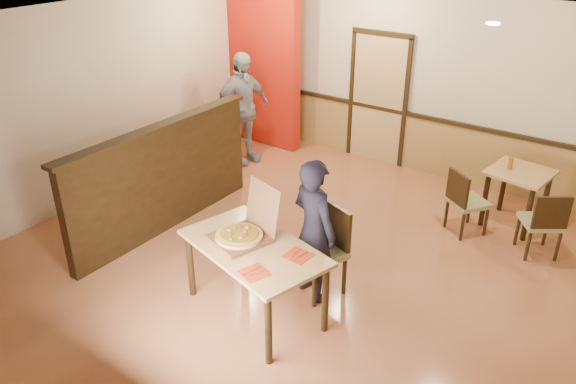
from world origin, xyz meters
name	(u,v)px	position (x,y,z in m)	size (l,w,h in m)	color
floor	(298,268)	(0.00, 0.00, 0.00)	(7.00, 7.00, 0.00)	#AB6742
ceiling	(301,29)	(0.00, 0.00, 2.80)	(7.00, 7.00, 0.00)	black
wall_back	(428,86)	(0.00, 3.50, 1.40)	(7.00, 7.00, 0.00)	beige
wall_left	(95,103)	(-3.50, 0.00, 1.40)	(7.00, 7.00, 0.00)	beige
wainscot_back	(420,144)	(0.00, 3.47, 0.45)	(7.00, 0.04, 0.90)	olive
chair_rail_back	(423,117)	(0.00, 3.45, 0.92)	(7.00, 0.06, 0.06)	black
back_door	(378,100)	(-0.80, 3.46, 1.05)	(0.90, 0.06, 2.10)	tan
booth_partition	(163,177)	(-2.00, -0.20, 0.74)	(0.20, 3.10, 1.44)	black
red_accent_panel	(259,66)	(-2.90, 3.00, 1.40)	(1.60, 0.20, 2.78)	#AA190C
spot_c	(493,23)	(1.40, 1.50, 2.78)	(0.14, 0.14, 0.02)	beige
main_table	(254,255)	(0.08, -0.93, 0.71)	(1.71, 1.24, 0.82)	tan
diner_chair	(324,247)	(0.45, -0.16, 0.55)	(0.64, 0.64, 1.01)	olive
side_chair_left	(465,200)	(1.28, 1.94, 0.48)	(0.61, 0.61, 0.88)	olive
side_chair_right	(544,221)	(2.25, 1.94, 0.48)	(0.61, 0.61, 0.89)	olive
side_table	(518,183)	(1.76, 2.54, 0.61)	(0.83, 0.83, 0.79)	tan
diner	(314,230)	(0.40, -0.31, 0.81)	(0.59, 0.39, 1.62)	black
passerby	(242,109)	(-2.55, 2.08, 0.93)	(1.09, 0.45, 1.85)	gray
pizza_box	(244,233)	(-0.09, -0.88, 0.89)	(0.67, 0.73, 0.55)	brown
pizza	(239,236)	(-0.10, -0.93, 0.88)	(0.48, 0.48, 0.03)	gold
napkin_near	(254,273)	(0.38, -1.30, 0.82)	(0.31, 0.31, 0.01)	red
napkin_far	(298,256)	(0.55, -0.82, 0.82)	(0.25, 0.25, 0.01)	red
condiment	(510,163)	(1.62, 2.52, 0.88)	(0.07, 0.07, 0.16)	brown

